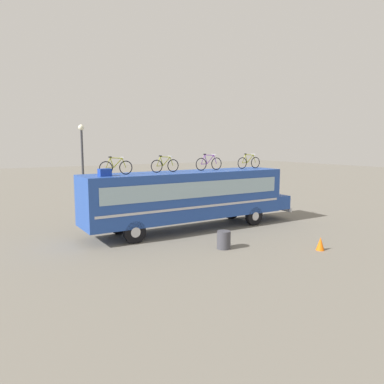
% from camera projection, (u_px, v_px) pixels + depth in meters
% --- Properties ---
extents(ground_plane, '(120.00, 120.00, 0.00)m').
position_uv_depth(ground_plane, '(187.00, 230.00, 20.44)').
color(ground_plane, slate).
extents(bus, '(12.62, 2.49, 3.20)m').
position_uv_depth(bus, '(190.00, 195.00, 20.28)').
color(bus, '#23479E').
rests_on(bus, ground).
extents(luggage_bag_1, '(0.55, 0.46, 0.35)m').
position_uv_depth(luggage_bag_1, '(105.00, 172.00, 17.29)').
color(luggage_bag_1, '#193899').
rests_on(luggage_bag_1, bus).
extents(rooftop_bicycle_1, '(1.68, 0.44, 0.90)m').
position_uv_depth(rooftop_bicycle_1, '(116.00, 167.00, 17.89)').
color(rooftop_bicycle_1, black).
rests_on(rooftop_bicycle_1, bus).
extents(rooftop_bicycle_2, '(1.64, 0.44, 0.89)m').
position_uv_depth(rooftop_bicycle_2, '(165.00, 165.00, 19.52)').
color(rooftop_bicycle_2, black).
rests_on(rooftop_bicycle_2, bus).
extents(rooftop_bicycle_3, '(1.75, 0.44, 0.94)m').
position_uv_depth(rooftop_bicycle_3, '(209.00, 163.00, 20.99)').
color(rooftop_bicycle_3, black).
rests_on(rooftop_bicycle_3, bus).
extents(rooftop_bicycle_4, '(1.72, 0.44, 0.91)m').
position_uv_depth(rooftop_bicycle_4, '(249.00, 162.00, 22.45)').
color(rooftop_bicycle_4, black).
rests_on(rooftop_bicycle_4, bus).
extents(trash_bin, '(0.61, 0.61, 0.81)m').
position_uv_depth(trash_bin, '(224.00, 240.00, 16.70)').
color(trash_bin, '#3F3F47').
rests_on(trash_bin, ground).
extents(traffic_cone, '(0.37, 0.37, 0.59)m').
position_uv_depth(traffic_cone, '(320.00, 244.00, 16.47)').
color(traffic_cone, orange).
rests_on(traffic_cone, ground).
extents(street_lamp, '(0.37, 0.37, 5.86)m').
position_uv_depth(street_lamp, '(82.00, 160.00, 23.12)').
color(street_lamp, '#38383D').
rests_on(street_lamp, ground).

